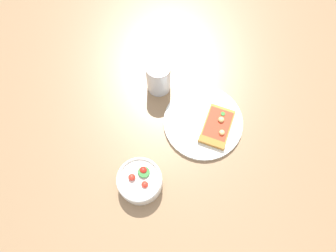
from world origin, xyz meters
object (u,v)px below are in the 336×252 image
soda_glass (158,77)px  pizza_slice_main (216,129)px  plate (203,123)px  salad_bowl (140,181)px

soda_glass → pizza_slice_main: bearing=-131.5°
pizza_slice_main → plate: bearing=56.8°
plate → soda_glass: soda_glass is taller
salad_bowl → plate: bearing=-45.5°
plate → salad_bowl: (-0.18, 0.18, 0.03)m
pizza_slice_main → soda_glass: size_ratio=1.18×
pizza_slice_main → soda_glass: 0.23m
plate → soda_glass: size_ratio=1.90×
pizza_slice_main → soda_glass: (0.15, 0.17, 0.04)m
plate → soda_glass: bearing=46.5°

